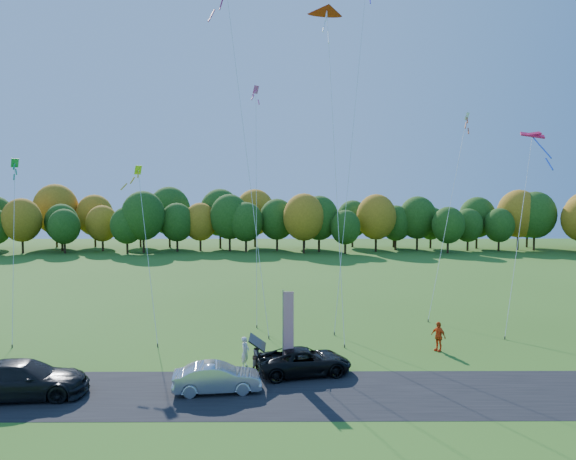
{
  "coord_description": "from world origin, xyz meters",
  "views": [
    {
      "loc": [
        -0.2,
        -27.45,
        9.34
      ],
      "look_at": [
        0.0,
        6.0,
        7.0
      ],
      "focal_mm": 32.0,
      "sensor_mm": 36.0,
      "label": 1
    }
  ],
  "objects_px": {
    "feather_flag": "(287,322)",
    "black_suv": "(304,361)",
    "silver_sedan": "(217,378)",
    "person_east": "(438,336)"
  },
  "relations": [
    {
      "from": "feather_flag",
      "to": "black_suv",
      "type": "bearing_deg",
      "value": -0.61
    },
    {
      "from": "person_east",
      "to": "feather_flag",
      "type": "bearing_deg",
      "value": -101.19
    },
    {
      "from": "silver_sedan",
      "to": "person_east",
      "type": "height_order",
      "value": "person_east"
    },
    {
      "from": "silver_sedan",
      "to": "feather_flag",
      "type": "relative_size",
      "value": 0.93
    },
    {
      "from": "silver_sedan",
      "to": "feather_flag",
      "type": "xyz_separation_m",
      "value": [
        3.33,
        2.42,
        2.04
      ]
    },
    {
      "from": "black_suv",
      "to": "silver_sedan",
      "type": "distance_m",
      "value": 4.86
    },
    {
      "from": "person_east",
      "to": "feather_flag",
      "type": "xyz_separation_m",
      "value": [
        -9.02,
        -3.88,
        1.84
      ]
    },
    {
      "from": "person_east",
      "to": "black_suv",
      "type": "bearing_deg",
      "value": -98.91
    },
    {
      "from": "silver_sedan",
      "to": "person_east",
      "type": "distance_m",
      "value": 13.86
    },
    {
      "from": "person_east",
      "to": "feather_flag",
      "type": "relative_size",
      "value": 0.4
    }
  ]
}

